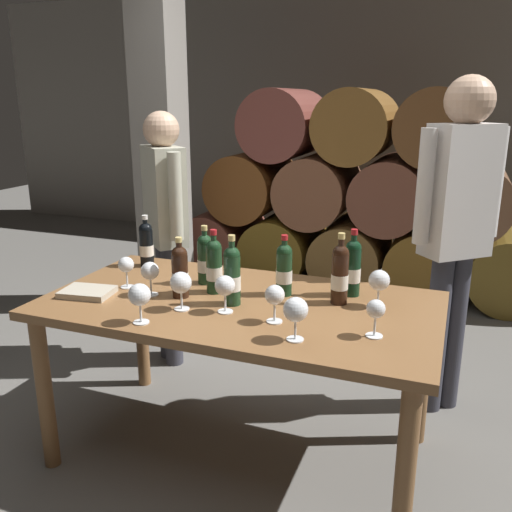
% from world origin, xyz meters
% --- Properties ---
extents(ground_plane, '(14.00, 14.00, 0.00)m').
position_xyz_m(ground_plane, '(0.00, 0.00, 0.00)').
color(ground_plane, '#66635E').
extents(cellar_back_wall, '(10.00, 0.24, 2.80)m').
position_xyz_m(cellar_back_wall, '(0.00, 4.20, 1.40)').
color(cellar_back_wall, gray).
rests_on(cellar_back_wall, ground_plane).
extents(barrel_stack, '(3.12, 0.90, 1.69)m').
position_xyz_m(barrel_stack, '(0.00, 2.60, 0.75)').
color(barrel_stack, brown).
rests_on(barrel_stack, ground_plane).
extents(stone_pillar, '(0.32, 0.32, 2.60)m').
position_xyz_m(stone_pillar, '(-1.30, 1.60, 1.30)').
color(stone_pillar, gray).
rests_on(stone_pillar, ground_plane).
extents(dining_table, '(1.70, 0.90, 0.76)m').
position_xyz_m(dining_table, '(0.00, 0.00, 0.67)').
color(dining_table, brown).
rests_on(dining_table, ground_plane).
extents(wine_bottle_0, '(0.07, 0.07, 0.29)m').
position_xyz_m(wine_bottle_0, '(-0.15, 0.06, 0.89)').
color(wine_bottle_0, '#19381E').
rests_on(wine_bottle_0, dining_table).
extents(wine_bottle_1, '(0.07, 0.07, 0.28)m').
position_xyz_m(wine_bottle_1, '(-0.24, 0.16, 0.88)').
color(wine_bottle_1, '#19381E').
rests_on(wine_bottle_1, dining_table).
extents(wine_bottle_2, '(0.07, 0.07, 0.27)m').
position_xyz_m(wine_bottle_2, '(-0.65, 0.31, 0.88)').
color(wine_bottle_2, black).
rests_on(wine_bottle_2, dining_table).
extents(wine_bottle_3, '(0.07, 0.07, 0.30)m').
position_xyz_m(wine_bottle_3, '(0.44, 0.25, 0.89)').
color(wine_bottle_3, black).
rests_on(wine_bottle_3, dining_table).
extents(wine_bottle_4, '(0.07, 0.07, 0.28)m').
position_xyz_m(wine_bottle_4, '(0.15, 0.15, 0.88)').
color(wine_bottle_4, '#19381E').
rests_on(wine_bottle_4, dining_table).
extents(wine_bottle_5, '(0.07, 0.07, 0.30)m').
position_xyz_m(wine_bottle_5, '(-0.02, -0.04, 0.89)').
color(wine_bottle_5, '#19381E').
rests_on(wine_bottle_5, dining_table).
extents(wine_bottle_6, '(0.07, 0.07, 0.31)m').
position_xyz_m(wine_bottle_6, '(0.41, 0.13, 0.89)').
color(wine_bottle_6, black).
rests_on(wine_bottle_6, dining_table).
extents(wine_bottle_7, '(0.07, 0.07, 0.27)m').
position_xyz_m(wine_bottle_7, '(-0.27, -0.04, 0.88)').
color(wine_bottle_7, black).
rests_on(wine_bottle_7, dining_table).
extents(wine_glass_0, '(0.09, 0.09, 0.16)m').
position_xyz_m(wine_glass_0, '(-0.19, -0.18, 0.87)').
color(wine_glass_0, white).
rests_on(wine_glass_0, dining_table).
extents(wine_glass_1, '(0.08, 0.08, 0.15)m').
position_xyz_m(wine_glass_1, '(0.22, -0.16, 0.87)').
color(wine_glass_1, white).
rests_on(wine_glass_1, dining_table).
extents(wine_glass_2, '(0.09, 0.09, 0.16)m').
position_xyz_m(wine_glass_2, '(-0.27, -0.36, 0.87)').
color(wine_glass_2, white).
rests_on(wine_glass_2, dining_table).
extents(wine_glass_3, '(0.07, 0.07, 0.15)m').
position_xyz_m(wine_glass_3, '(-0.56, -0.02, 0.86)').
color(wine_glass_3, white).
rests_on(wine_glass_3, dining_table).
extents(wine_glass_4, '(0.07, 0.07, 0.15)m').
position_xyz_m(wine_glass_4, '(0.60, -0.16, 0.86)').
color(wine_glass_4, white).
rests_on(wine_glass_4, dining_table).
extents(wine_glass_5, '(0.09, 0.09, 0.17)m').
position_xyz_m(wine_glass_5, '(0.34, -0.29, 0.88)').
color(wine_glass_5, white).
rests_on(wine_glass_5, dining_table).
extents(wine_glass_6, '(0.08, 0.08, 0.15)m').
position_xyz_m(wine_glass_6, '(-0.40, -0.07, 0.87)').
color(wine_glass_6, white).
rests_on(wine_glass_6, dining_table).
extents(wine_glass_7, '(0.09, 0.09, 0.16)m').
position_xyz_m(wine_glass_7, '(0.57, 0.15, 0.87)').
color(wine_glass_7, white).
rests_on(wine_glass_7, dining_table).
extents(wine_glass_8, '(0.08, 0.08, 0.16)m').
position_xyz_m(wine_glass_8, '(-0.01, -0.14, 0.87)').
color(wine_glass_8, white).
rests_on(wine_glass_8, dining_table).
extents(tasting_notebook, '(0.24, 0.19, 0.03)m').
position_xyz_m(tasting_notebook, '(-0.67, -0.17, 0.77)').
color(tasting_notebook, '#B2A893').
rests_on(tasting_notebook, dining_table).
extents(sommelier_presenting, '(0.39, 0.35, 1.72)m').
position_xyz_m(sommelier_presenting, '(0.85, 0.75, 1.04)').
color(sommelier_presenting, '#383842').
rests_on(sommelier_presenting, ground_plane).
extents(taster_seated_left, '(0.38, 0.36, 1.54)m').
position_xyz_m(taster_seated_left, '(-0.77, 0.72, 0.92)').
color(taster_seated_left, '#383842').
rests_on(taster_seated_left, ground_plane).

